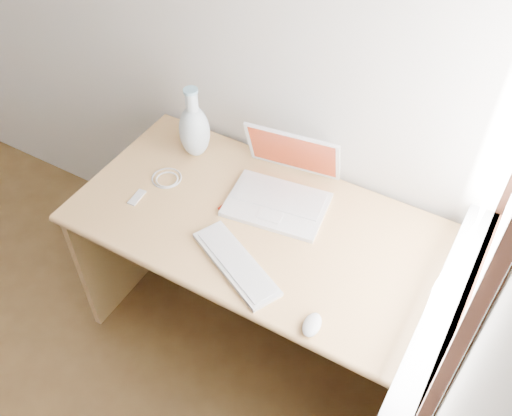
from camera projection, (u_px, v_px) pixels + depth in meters
The scene contains 9 objects.
window at pixel (504, 198), 1.35m from camera, with size 0.11×0.99×1.10m.
desk at pixel (275, 247), 2.23m from camera, with size 1.39×0.69×0.73m.
laptop at pixel (283, 188), 2.07m from camera, with size 0.39×0.34×0.24m.
external_keyboard at pixel (236, 263), 1.89m from camera, with size 0.39×0.27×0.02m.
mouse at pixel (312, 325), 1.72m from camera, with size 0.05×0.09×0.03m, color white.
ipod at pixel (229, 205), 2.09m from camera, with size 0.05×0.09×0.01m.
cable_coil at pixel (167, 178), 2.19m from camera, with size 0.12×0.12×0.01m, color silver.
remote at pixel (137, 197), 2.11m from camera, with size 0.03×0.08×0.01m, color silver.
vase at pixel (194, 129), 2.20m from camera, with size 0.12×0.12×0.31m.
Camera 1 is at (1.68, 0.18, 2.23)m, focal length 40.00 mm.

